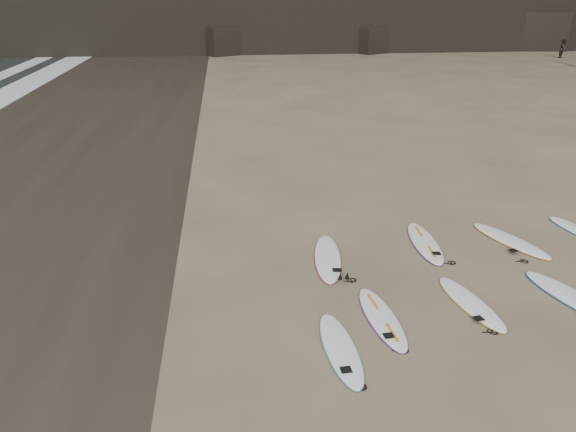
% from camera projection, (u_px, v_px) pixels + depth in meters
% --- Properties ---
extents(ground, '(240.00, 240.00, 0.00)m').
position_uv_depth(ground, '(511.00, 303.00, 11.60)').
color(ground, '#897559').
rests_on(ground, ground).
extents(wet_sand, '(12.00, 200.00, 0.01)m').
position_uv_depth(wet_sand, '(17.00, 174.00, 19.44)').
color(wet_sand, '#383026').
rests_on(wet_sand, ground).
extents(surfboard_0, '(0.68, 2.35, 0.08)m').
position_uv_depth(surfboard_0, '(340.00, 348.00, 10.07)').
color(surfboard_0, white).
rests_on(surfboard_0, ground).
extents(surfboard_1, '(0.73, 2.37, 0.08)m').
position_uv_depth(surfboard_1, '(382.00, 318.00, 11.00)').
color(surfboard_1, white).
rests_on(surfboard_1, ground).
extents(surfboard_2, '(0.94, 2.32, 0.08)m').
position_uv_depth(surfboard_2, '(471.00, 303.00, 11.51)').
color(surfboard_2, white).
rests_on(surfboard_2, ground).
extents(surfboard_3, '(1.39, 2.74, 0.10)m').
position_uv_depth(surfboard_3, '(576.00, 299.00, 11.63)').
color(surfboard_3, white).
rests_on(surfboard_3, ground).
extents(surfboard_5, '(0.93, 2.61, 0.09)m').
position_uv_depth(surfboard_5, '(328.00, 258.00, 13.40)').
color(surfboard_5, white).
rests_on(surfboard_5, ground).
extents(surfboard_6, '(0.76, 2.56, 0.09)m').
position_uv_depth(surfboard_6, '(425.00, 242.00, 14.19)').
color(surfboard_6, white).
rests_on(surfboard_6, ground).
extents(surfboard_7, '(1.45, 2.53, 0.09)m').
position_uv_depth(surfboard_7, '(510.00, 240.00, 14.31)').
color(surfboard_7, white).
rests_on(surfboard_7, ground).
extents(person_b, '(0.98, 0.94, 1.60)m').
position_uv_depth(person_b, '(563.00, 48.00, 49.51)').
color(person_b, black).
rests_on(person_b, ground).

